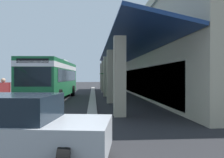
% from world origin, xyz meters
% --- Properties ---
extents(ground, '(120.00, 120.00, 0.00)m').
position_xyz_m(ground, '(0.00, 8.00, 0.00)').
color(ground, '#262628').
extents(curb_strip, '(34.32, 0.50, 0.12)m').
position_xyz_m(curb_strip, '(1.57, 4.25, 0.06)').
color(curb_strip, '#9E998E').
rests_on(curb_strip, ground).
extents(plaza_building, '(28.90, 14.33, 7.39)m').
position_xyz_m(plaza_building, '(1.57, 13.87, 3.70)').
color(plaza_building, '#B2A88E').
rests_on(plaza_building, ground).
extents(transit_bus, '(11.32, 3.17, 3.34)m').
position_xyz_m(transit_bus, '(3.80, 0.92, 1.85)').
color(transit_bus, '#196638').
rests_on(transit_bus, ground).
extents(parked_sedan_silver, '(2.86, 4.62, 1.47)m').
position_xyz_m(parked_sedan_silver, '(18.81, 2.41, 0.75)').
color(parked_sedan_silver, '#B2B5BA').
rests_on(parked_sedan_silver, ground).
extents(pedestrian, '(0.48, 0.64, 1.78)m').
position_xyz_m(pedestrian, '(11.03, -0.45, 1.01)').
color(pedestrian, navy).
rests_on(pedestrian, ground).
extents(potted_palm, '(1.83, 1.89, 2.28)m').
position_xyz_m(potted_palm, '(-2.98, 5.90, 0.51)').
color(potted_palm, brown).
rests_on(potted_palm, ground).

